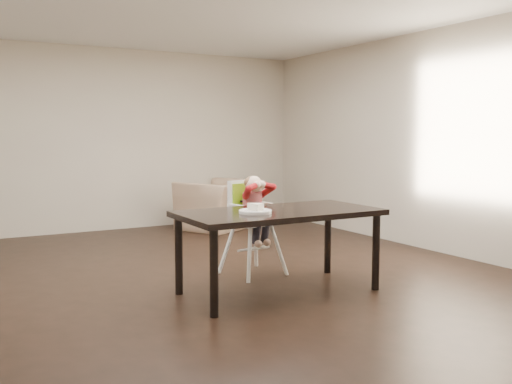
{
  "coord_description": "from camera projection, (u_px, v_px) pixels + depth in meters",
  "views": [
    {
      "loc": [
        -2.29,
        -4.97,
        1.43
      ],
      "look_at": [
        0.47,
        -0.04,
        0.86
      ],
      "focal_mm": 40.0,
      "sensor_mm": 36.0,
      "label": 1
    }
  ],
  "objects": [
    {
      "name": "high_chair",
      "position": [
        251.0,
        205.0,
        5.8
      ],
      "size": [
        0.48,
        0.48,
        1.01
      ],
      "rotation": [
        0.0,
        0.0,
        0.16
      ],
      "color": "white",
      "rests_on": "ground"
    },
    {
      "name": "ground",
      "position": [
        212.0,
        281.0,
        5.57
      ],
      "size": [
        7.0,
        7.0,
        0.0
      ],
      "primitive_type": "plane",
      "color": "black",
      "rests_on": "ground"
    },
    {
      "name": "armchair",
      "position": [
        220.0,
        197.0,
        8.65
      ],
      "size": [
        1.33,
        1.16,
        0.97
      ],
      "primitive_type": "imported",
      "rotation": [
        0.0,
        0.0,
        3.63
      ],
      "color": "tan",
      "rests_on": "ground"
    },
    {
      "name": "plate",
      "position": [
        256.0,
        210.0,
        4.93
      ],
      "size": [
        0.33,
        0.33,
        0.08
      ],
      "rotation": [
        0.0,
        0.0,
        0.18
      ],
      "color": "white",
      "rests_on": "dining_table"
    },
    {
      "name": "room_walls",
      "position": [
        211.0,
        89.0,
        5.38
      ],
      "size": [
        6.02,
        7.02,
        2.71
      ],
      "color": "#BCAD9C",
      "rests_on": "ground"
    },
    {
      "name": "dining_table",
      "position": [
        279.0,
        219.0,
        5.12
      ],
      "size": [
        1.8,
        0.9,
        0.75
      ],
      "color": "black",
      "rests_on": "ground"
    }
  ]
}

